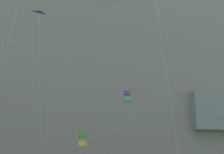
# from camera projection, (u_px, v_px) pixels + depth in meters

# --- Properties ---
(cliff_face) EXTENTS (180.00, 24.18, 79.53)m
(cliff_face) POSITION_uv_depth(u_px,v_px,m) (84.00, 24.00, 75.73)
(cliff_face) COLOR gray
(cliff_face) RESTS_ON ground
(kite_box_upper_left) EXTENTS (3.29, 6.09, 7.34)m
(kite_box_upper_left) POSITION_uv_depth(u_px,v_px,m) (83.00, 139.00, 39.46)
(kite_box_upper_left) COLOR green
(kite_box_upper_left) RESTS_ON ground
(kite_box_high_center) EXTENTS (2.89, 3.93, 14.00)m
(kite_box_high_center) POSITION_uv_depth(u_px,v_px,m) (127.00, 96.00, 43.21)
(kite_box_high_center) COLOR purple
(kite_box_high_center) RESTS_ON ground
(kite_delta_high_left) EXTENTS (2.72, 5.19, 22.73)m
(kite_delta_high_left) POSITION_uv_depth(u_px,v_px,m) (40.00, 17.00, 36.86)
(kite_delta_high_left) COLOR blue
(kite_delta_high_left) RESTS_ON ground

